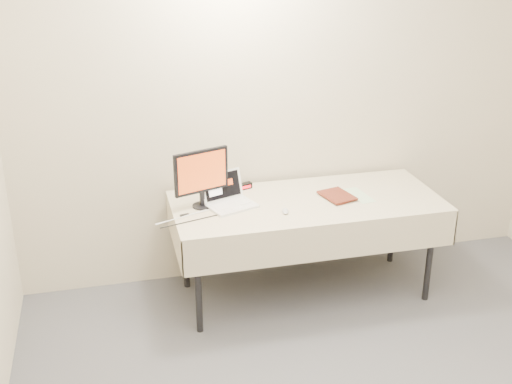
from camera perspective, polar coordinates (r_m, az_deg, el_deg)
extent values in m
cube|color=beige|center=(4.65, 3.03, 8.37)|extent=(4.00, 0.10, 2.70)
cylinder|color=black|center=(4.19, -5.15, -8.31)|extent=(0.04, 0.04, 0.69)
cylinder|color=black|center=(4.68, 15.17, -5.57)|extent=(0.04, 0.04, 0.69)
cylinder|color=black|center=(4.70, -6.30, -4.70)|extent=(0.04, 0.04, 0.69)
cylinder|color=black|center=(5.14, 12.10, -2.60)|extent=(0.04, 0.04, 0.69)
cube|color=gray|center=(4.45, 4.54, -1.07)|extent=(1.80, 0.75, 0.04)
cube|color=beige|center=(4.44, 4.55, -0.79)|extent=(1.86, 0.81, 0.01)
cube|color=beige|center=(4.16, 6.22, -4.55)|extent=(1.86, 0.01, 0.25)
cube|color=beige|center=(4.84, 3.03, -0.35)|extent=(1.86, 0.01, 0.25)
cube|color=beige|center=(4.32, -7.29, -3.53)|extent=(0.01, 0.81, 0.25)
cube|color=beige|center=(4.85, 14.96, -1.11)|extent=(0.01, 0.81, 0.25)
cube|color=white|center=(4.32, -2.12, -1.26)|extent=(0.36, 0.30, 0.02)
cube|color=white|center=(4.38, -3.05, 0.57)|extent=(0.31, 0.16, 0.19)
cube|color=black|center=(4.38, -3.05, 0.57)|extent=(0.27, 0.13, 0.17)
cylinder|color=black|center=(4.34, -4.78, -1.23)|extent=(0.17, 0.17, 0.01)
cube|color=black|center=(4.32, -4.81, -0.57)|extent=(0.03, 0.03, 0.10)
cube|color=black|center=(4.25, -4.89, 1.85)|extent=(0.38, 0.15, 0.29)
cube|color=#E6551B|center=(4.25, -4.89, 1.85)|extent=(0.33, 0.11, 0.25)
imported|color=#98311B|center=(4.41, 6.31, 0.76)|extent=(0.19, 0.07, 0.25)
cube|color=black|center=(4.61, -1.01, 0.54)|extent=(0.11, 0.07, 0.04)
cube|color=#FF0C17|center=(4.59, -0.87, 0.45)|extent=(0.07, 0.02, 0.02)
ellipsoid|color=#B5B5B7|center=(4.24, 2.62, -1.71)|extent=(0.06, 0.10, 0.02)
cube|color=#B4D5A9|center=(4.57, 9.15, -0.28)|extent=(0.15, 0.30, 0.00)
cube|color=black|center=(4.22, -6.38, -2.04)|extent=(0.06, 0.03, 0.01)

